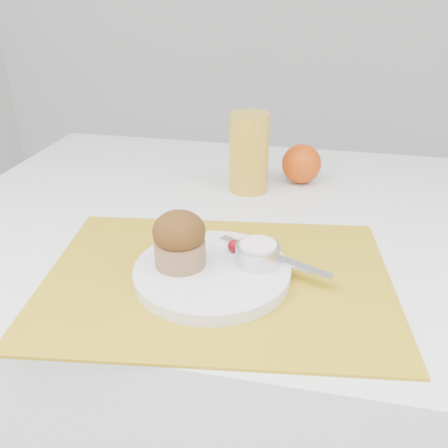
% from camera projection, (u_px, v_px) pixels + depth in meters
% --- Properties ---
extents(table, '(1.20, 0.80, 0.75)m').
position_uv_depth(table, '(266.00, 376.00, 1.06)').
color(table, white).
rests_on(table, ground).
extents(placemat, '(0.53, 0.42, 0.00)m').
position_uv_depth(placemat, '(217.00, 279.00, 0.70)').
color(placemat, gold).
rests_on(placemat, table).
extents(plate, '(0.27, 0.27, 0.02)m').
position_uv_depth(plate, '(212.00, 273.00, 0.70)').
color(plate, white).
rests_on(plate, placemat).
extents(ramekin, '(0.06, 0.06, 0.03)m').
position_uv_depth(ramekin, '(258.00, 254.00, 0.70)').
color(ramekin, silver).
rests_on(ramekin, plate).
extents(cream, '(0.06, 0.06, 0.01)m').
position_uv_depth(cream, '(258.00, 245.00, 0.69)').
color(cream, white).
rests_on(cream, ramekin).
extents(raspberry_near, '(0.02, 0.02, 0.02)m').
position_uv_depth(raspberry_near, '(234.00, 246.00, 0.73)').
color(raspberry_near, '#540209').
rests_on(raspberry_near, plate).
extents(raspberry_far, '(0.02, 0.02, 0.02)m').
position_uv_depth(raspberry_far, '(246.00, 253.00, 0.71)').
color(raspberry_far, '#5D0215').
rests_on(raspberry_far, plate).
extents(butter_knife, '(0.17, 0.09, 0.00)m').
position_uv_depth(butter_knife, '(273.00, 257.00, 0.72)').
color(butter_knife, silver).
rests_on(butter_knife, plate).
extents(orange, '(0.08, 0.08, 0.08)m').
position_uv_depth(orange, '(301.00, 164.00, 1.01)').
color(orange, '#D14407').
rests_on(orange, table).
extents(juice_glass, '(0.09, 0.09, 0.15)m').
position_uv_depth(juice_glass, '(249.00, 153.00, 0.96)').
color(juice_glass, gold).
rests_on(juice_glass, table).
extents(muffin, '(0.09, 0.09, 0.08)m').
position_uv_depth(muffin, '(179.00, 239.00, 0.69)').
color(muffin, '#9D714C').
rests_on(muffin, plate).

